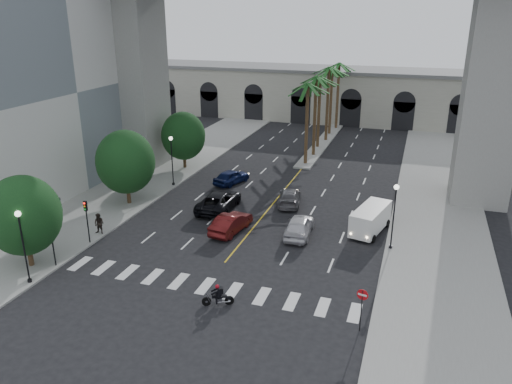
% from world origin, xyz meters
% --- Properties ---
extents(ground, '(140.00, 140.00, 0.00)m').
position_xyz_m(ground, '(0.00, 0.00, 0.00)').
color(ground, black).
rests_on(ground, ground).
extents(sidewalk_left, '(8.00, 100.00, 0.15)m').
position_xyz_m(sidewalk_left, '(-15.00, 15.00, 0.07)').
color(sidewalk_left, gray).
rests_on(sidewalk_left, ground).
extents(sidewalk_right, '(8.00, 100.00, 0.15)m').
position_xyz_m(sidewalk_right, '(15.00, 15.00, 0.07)').
color(sidewalk_right, gray).
rests_on(sidewalk_right, ground).
extents(median, '(2.00, 24.00, 0.20)m').
position_xyz_m(median, '(0.00, 38.00, 0.10)').
color(median, gray).
rests_on(median, ground).
extents(building_left, '(16.50, 32.50, 20.60)m').
position_xyz_m(building_left, '(-27.00, 12.00, 10.31)').
color(building_left, silver).
rests_on(building_left, ground).
extents(pier_building, '(71.00, 10.50, 8.50)m').
position_xyz_m(pier_building, '(0.00, 55.00, 4.27)').
color(pier_building, '#B6B3A3').
rests_on(pier_building, ground).
extents(palm_a, '(3.20, 3.20, 10.30)m').
position_xyz_m(palm_a, '(0.00, 28.00, 9.10)').
color(palm_a, '#47331E').
rests_on(palm_a, ground).
extents(palm_b, '(3.20, 3.20, 10.60)m').
position_xyz_m(palm_b, '(0.10, 32.00, 9.37)').
color(palm_b, '#47331E').
rests_on(palm_b, ground).
extents(palm_c, '(3.20, 3.20, 10.10)m').
position_xyz_m(palm_c, '(-0.20, 36.00, 8.91)').
color(palm_c, '#47331E').
rests_on(palm_c, ground).
extents(palm_d, '(3.20, 3.20, 10.90)m').
position_xyz_m(palm_d, '(0.15, 40.00, 9.65)').
color(palm_d, '#47331E').
rests_on(palm_d, ground).
extents(palm_e, '(3.20, 3.20, 10.40)m').
position_xyz_m(palm_e, '(-0.10, 44.00, 9.19)').
color(palm_e, '#47331E').
rests_on(palm_e, ground).
extents(palm_f, '(3.20, 3.20, 10.70)m').
position_xyz_m(palm_f, '(0.20, 48.00, 9.46)').
color(palm_f, '#47331E').
rests_on(palm_f, ground).
extents(street_tree_near, '(5.20, 5.20, 6.89)m').
position_xyz_m(street_tree_near, '(-13.00, -3.00, 4.02)').
color(street_tree_near, '#382616').
rests_on(street_tree_near, ground).
extents(street_tree_mid, '(5.44, 5.44, 7.21)m').
position_xyz_m(street_tree_mid, '(-13.00, 10.00, 4.21)').
color(street_tree_mid, '#382616').
rests_on(street_tree_mid, ground).
extents(street_tree_far, '(5.04, 5.04, 6.68)m').
position_xyz_m(street_tree_far, '(-13.00, 22.00, 3.90)').
color(street_tree_far, '#382616').
rests_on(street_tree_far, ground).
extents(lamp_post_left_near, '(0.40, 0.40, 5.35)m').
position_xyz_m(lamp_post_left_near, '(-11.40, -5.00, 3.22)').
color(lamp_post_left_near, black).
rests_on(lamp_post_left_near, ground).
extents(lamp_post_left_far, '(0.40, 0.40, 5.35)m').
position_xyz_m(lamp_post_left_far, '(-11.40, 16.00, 3.22)').
color(lamp_post_left_far, black).
rests_on(lamp_post_left_far, ground).
extents(lamp_post_right, '(0.40, 0.40, 5.35)m').
position_xyz_m(lamp_post_right, '(11.40, 8.00, 3.22)').
color(lamp_post_right, black).
rests_on(lamp_post_right, ground).
extents(traffic_signal_near, '(0.25, 0.18, 3.65)m').
position_xyz_m(traffic_signal_near, '(-11.30, -2.50, 2.51)').
color(traffic_signal_near, black).
rests_on(traffic_signal_near, ground).
extents(traffic_signal_far, '(0.25, 0.18, 3.65)m').
position_xyz_m(traffic_signal_far, '(-11.30, 1.50, 2.51)').
color(traffic_signal_far, black).
rests_on(traffic_signal_far, ground).
extents(motorcycle_rider, '(1.90, 0.90, 1.46)m').
position_xyz_m(motorcycle_rider, '(1.74, -3.33, 0.66)').
color(motorcycle_rider, black).
rests_on(motorcycle_rider, ground).
extents(car_a, '(2.26, 5.02, 1.67)m').
position_xyz_m(car_a, '(4.05, 8.33, 0.84)').
color(car_a, silver).
rests_on(car_a, ground).
extents(car_b, '(2.35, 5.03, 1.60)m').
position_xyz_m(car_b, '(-1.50, 7.20, 0.80)').
color(car_b, '#4D0F0F').
rests_on(car_b, ground).
extents(car_c, '(3.11, 6.32, 1.72)m').
position_xyz_m(car_c, '(-4.34, 11.45, 0.86)').
color(car_c, black).
rests_on(car_c, ground).
extents(car_d, '(2.93, 5.27, 1.44)m').
position_xyz_m(car_d, '(1.50, 14.87, 0.72)').
color(car_d, '#5F5E63').
rests_on(car_d, ground).
extents(car_e, '(3.15, 4.85, 1.54)m').
position_xyz_m(car_e, '(-5.90, 18.70, 0.77)').
color(car_e, '#0E1844').
rests_on(car_e, ground).
extents(cargo_van, '(3.03, 5.43, 2.19)m').
position_xyz_m(cargo_van, '(9.49, 10.76, 1.22)').
color(cargo_van, white).
rests_on(cargo_van, ground).
extents(pedestrian_a, '(0.71, 0.54, 1.78)m').
position_xyz_m(pedestrian_a, '(-16.97, 5.13, 1.04)').
color(pedestrian_a, black).
rests_on(pedestrian_a, sidewalk_left).
extents(pedestrian_b, '(0.89, 0.71, 1.76)m').
position_xyz_m(pedestrian_b, '(-11.50, 3.16, 1.03)').
color(pedestrian_b, black).
rests_on(pedestrian_b, sidewalk_left).
extents(do_not_enter_sign, '(0.66, 0.16, 2.73)m').
position_xyz_m(do_not_enter_sign, '(10.50, -3.22, 1.98)').
color(do_not_enter_sign, black).
rests_on(do_not_enter_sign, ground).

